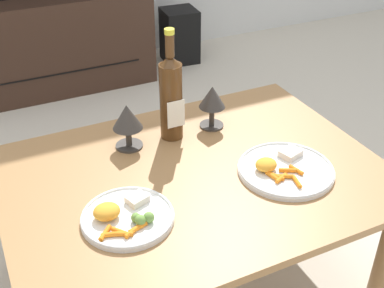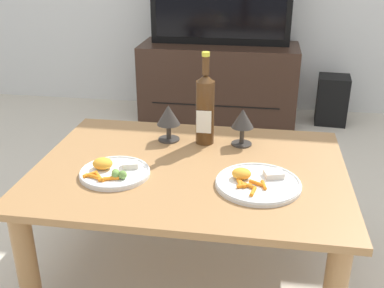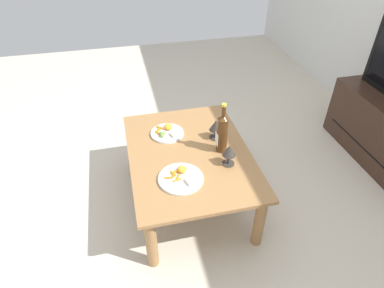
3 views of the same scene
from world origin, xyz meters
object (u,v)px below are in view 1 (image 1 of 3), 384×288
Objects in this scene: goblet_right at (212,99)px; dinner_plate_left at (126,216)px; wine_bottle at (171,95)px; dining_table at (195,193)px; floor_speaker at (180,36)px; tv_stand at (52,42)px; dinner_plate_right at (285,169)px; goblet_left at (127,119)px.

goblet_right is 0.54m from dinner_plate_left.
dining_table is at bearing -96.16° from wine_bottle.
tv_stand is at bearing -174.28° from floor_speaker.
dinner_plate_right reaches higher than floor_speaker.
dinner_plate_left is at bearing -110.77° from goblet_left.
dinner_plate_right is (0.49, 0.00, -0.00)m from dinner_plate_left.
floor_speaker is at bearing 64.90° from wine_bottle.
tv_stand is at bearing 93.76° from wine_bottle.
tv_stand is 1.53m from goblet_right.
tv_stand is at bearing 99.87° from dinner_plate_right.
goblet_left is (-0.05, -1.48, 0.27)m from tv_stand.
wine_bottle reaches higher than dinner_plate_right.
goblet_left is 0.29m from goblet_right.
goblet_left is at bearing 69.23° from dinner_plate_left.
dinner_plate_left is at bearing -179.72° from dinner_plate_right.
dinner_plate_left reaches higher than floor_speaker.
wine_bottle reaches higher than dinner_plate_left.
tv_stand is 1.83m from dinner_plate_left.
dining_table is at bearing 156.22° from dinner_plate_right.
dining_table is at bearing -60.90° from goblet_left.
wine_bottle is 1.29× the size of dinner_plate_right.
goblet_right is (-0.55, -1.50, 0.37)m from floor_speaker.
goblet_left is (-0.85, -1.50, 0.37)m from floor_speaker.
tv_stand reaches higher than dinner_plate_left.
goblet_right is 0.61× the size of dinner_plate_left.
dinner_plate_right reaches higher than dining_table.
floor_speaker is 0.92× the size of wine_bottle.
tv_stand is at bearing 84.51° from dinner_plate_left.
floor_speaker is at bearing 1.03° from tv_stand.
floor_speaker is 1.71m from wine_bottle.
floor_speaker is (0.73, 1.72, -0.20)m from dining_table.
dinner_plate_left is at bearing -141.77° from goblet_right.
tv_stand reaches higher than dining_table.
dinner_plate_left is (-0.42, -0.33, -0.09)m from goblet_right.
floor_speaker is at bearing 67.10° from dining_table.
goblet_left is at bearing 179.30° from wine_bottle.
dining_table reaches higher than floor_speaker.
dinner_plate_right is at bearing -41.96° from goblet_left.
tv_stand reaches higher than dinner_plate_right.
tv_stand is at bearing 99.36° from goblet_right.
goblet_right is (0.24, -1.48, 0.27)m from tv_stand.
dinner_plate_right is at bearing -23.78° from dining_table.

